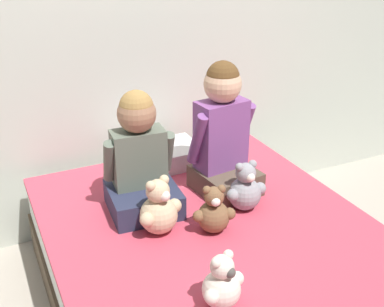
% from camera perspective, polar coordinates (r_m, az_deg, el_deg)
% --- Properties ---
extents(wall_behind_bed, '(8.00, 0.06, 2.50)m').
position_cam_1_polar(wall_behind_bed, '(2.82, -6.87, 15.30)').
color(wall_behind_bed, beige).
rests_on(wall_behind_bed, ground_plane).
extents(bed, '(1.48, 1.89, 0.47)m').
position_cam_1_polar(bed, '(2.35, 3.22, -14.40)').
color(bed, '#473828').
rests_on(bed, ground_plane).
extents(child_on_left, '(0.35, 0.35, 0.60)m').
position_cam_1_polar(child_on_left, '(2.29, -6.18, -0.83)').
color(child_on_left, '#282D47').
rests_on(child_on_left, bed).
extents(child_on_right, '(0.36, 0.34, 0.68)m').
position_cam_1_polar(child_on_right, '(2.43, 3.67, 2.44)').
color(child_on_right, brown).
rests_on(child_on_right, bed).
extents(teddy_bear_held_by_left_child, '(0.22, 0.17, 0.27)m').
position_cam_1_polar(teddy_bear_held_by_left_child, '(2.17, -3.96, -6.67)').
color(teddy_bear_held_by_left_child, '#D1B78E').
rests_on(teddy_bear_held_by_left_child, bed).
extents(teddy_bear_held_by_right_child, '(0.21, 0.16, 0.26)m').
position_cam_1_polar(teddy_bear_held_by_right_child, '(2.35, 6.31, -4.23)').
color(teddy_bear_held_by_right_child, '#939399').
rests_on(teddy_bear_held_by_right_child, bed).
extents(teddy_bear_between_children, '(0.19, 0.15, 0.23)m').
position_cam_1_polar(teddy_bear_between_children, '(2.18, 2.59, -6.97)').
color(teddy_bear_between_children, brown).
rests_on(teddy_bear_between_children, bed).
extents(teddy_bear_at_foot_of_bed, '(0.18, 0.14, 0.23)m').
position_cam_1_polar(teddy_bear_at_foot_of_bed, '(1.80, 3.56, -15.23)').
color(teddy_bear_at_foot_of_bed, silver).
rests_on(teddy_bear_at_foot_of_bed, bed).
extents(pillow_at_headboard, '(0.49, 0.30, 0.11)m').
position_cam_1_polar(pillow_at_headboard, '(2.78, -4.13, -0.45)').
color(pillow_at_headboard, white).
rests_on(pillow_at_headboard, bed).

